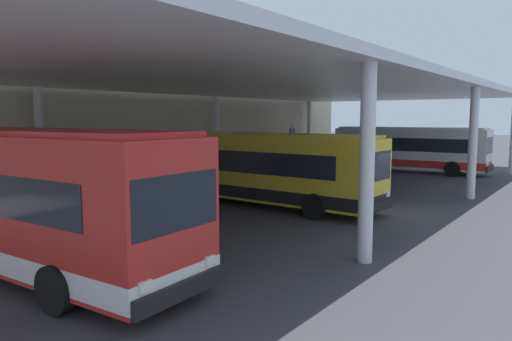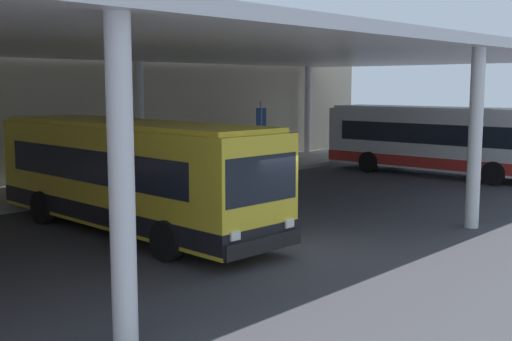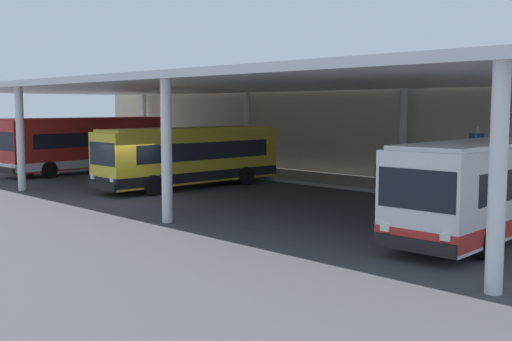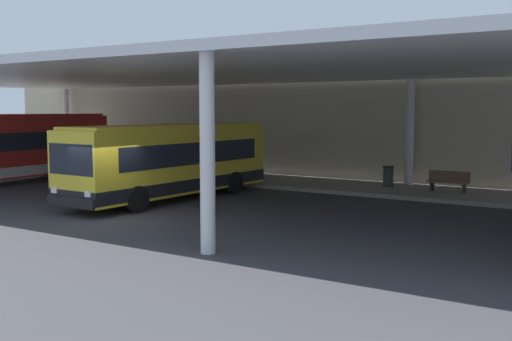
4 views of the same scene
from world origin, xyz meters
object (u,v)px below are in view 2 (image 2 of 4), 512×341
at_px(bus_second_bay, 130,175).
at_px(bus_middle_bay, 436,140).
at_px(bench_waiting, 203,160).
at_px(trash_bin, 150,165).
at_px(banner_sign, 261,130).

xyz_separation_m(bus_second_bay, bus_middle_bay, (16.80, -0.71, 0.00)).
bearing_deg(bus_second_bay, bench_waiting, 37.82).
distance_m(bus_second_bay, trash_bin, 10.29).
distance_m(bus_middle_bay, bench_waiting, 10.93).
distance_m(trash_bin, banner_sign, 6.21).
xyz_separation_m(bus_middle_bay, bench_waiting, (-7.22, 8.14, -0.99)).
bearing_deg(trash_bin, bus_middle_bay, -39.92).
bearing_deg(bench_waiting, bus_second_bay, -142.18).
height_order(bus_middle_bay, bench_waiting, bus_middle_bay).
bearing_deg(bus_middle_bay, bench_waiting, 131.57).
height_order(bus_second_bay, trash_bin, bus_second_bay).
relative_size(bus_second_bay, trash_bin, 10.80).
xyz_separation_m(bus_second_bay, bench_waiting, (9.58, 7.44, -0.99)).
bearing_deg(bus_second_bay, trash_bin, 49.21).
bearing_deg(bus_second_bay, bus_middle_bay, -2.41).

